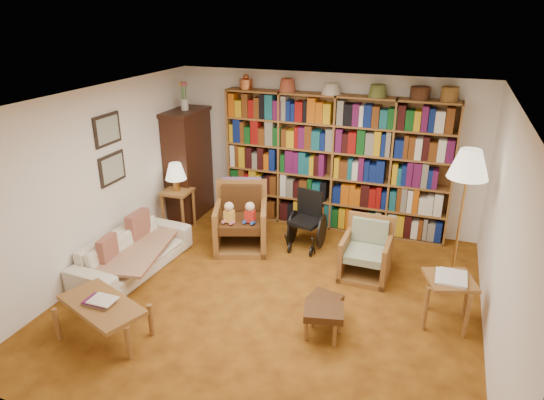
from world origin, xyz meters
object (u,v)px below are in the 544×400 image
at_px(footstool_a, 324,314).
at_px(footstool_b, 325,300).
at_px(sofa, 133,253).
at_px(wheelchair, 307,221).
at_px(floor_lamp, 468,170).
at_px(coffee_table, 102,307).
at_px(side_table_lamp, 178,200).
at_px(armchair_sage, 367,253).
at_px(armchair_leather, 244,221).
at_px(side_table_papers, 449,286).

distance_m(footstool_a, footstool_b, 0.35).
distance_m(sofa, wheelchair, 2.59).
distance_m(floor_lamp, coffee_table, 4.55).
bearing_deg(coffee_table, side_table_lamp, 103.51).
xyz_separation_m(armchair_sage, coffee_table, (-2.49, -2.40, 0.08)).
bearing_deg(floor_lamp, coffee_table, -145.32).
distance_m(armchair_leather, armchair_sage, 1.94).
relative_size(side_table_lamp, floor_lamp, 0.36).
xyz_separation_m(wheelchair, coffee_table, (-1.48, -2.95, -0.00)).
relative_size(sofa, armchair_leather, 1.77).
bearing_deg(armchair_leather, sofa, -132.44).
relative_size(side_table_lamp, wheelchair, 0.78).
bearing_deg(footstool_b, footstool_a, -78.86).
bearing_deg(floor_lamp, armchair_leather, 177.65).
xyz_separation_m(side_table_lamp, side_table_papers, (4.22, -1.22, -0.01)).
relative_size(side_table_lamp, footstool_b, 1.62).
distance_m(floor_lamp, footstool_a, 2.49).
distance_m(side_table_lamp, footstool_a, 3.54).
bearing_deg(floor_lamp, sofa, -165.00).
bearing_deg(side_table_papers, coffee_table, -156.12).
bearing_deg(side_table_papers, sofa, -177.28).
bearing_deg(wheelchair, sofa, -142.55).
bearing_deg(floor_lamp, armchair_sage, -174.89).
relative_size(side_table_lamp, armchair_leather, 0.64).
bearing_deg(armchair_leather, side_table_lamp, 172.15).
xyz_separation_m(side_table_lamp, armchair_sage, (3.16, -0.40, -0.20)).
bearing_deg(floor_lamp, footstool_b, -136.60).
xyz_separation_m(footstool_a, footstool_b, (-0.07, 0.34, -0.05)).
height_order(side_table_lamp, footstool_b, side_table_lamp).
xyz_separation_m(armchair_leather, floor_lamp, (3.04, -0.12, 1.20)).
bearing_deg(footstool_b, side_table_papers, 16.40).
xyz_separation_m(armchair_sage, wheelchair, (-1.01, 0.55, 0.09)).
xyz_separation_m(wheelchair, floor_lamp, (2.13, -0.45, 1.21)).
bearing_deg(side_table_papers, wheelchair, 146.39).
xyz_separation_m(wheelchair, footstool_a, (0.80, -2.11, -0.09)).
distance_m(side_table_papers, footstool_b, 1.42).
bearing_deg(armchair_leather, footstool_b, -41.21).
xyz_separation_m(side_table_papers, footstool_b, (-1.34, -0.39, -0.25)).
distance_m(floor_lamp, side_table_papers, 1.44).
bearing_deg(side_table_papers, armchair_sage, 142.27).
xyz_separation_m(footstool_a, coffee_table, (-2.28, -0.84, 0.09)).
height_order(side_table_lamp, wheelchair, wheelchair).
height_order(side_table_lamp, coffee_table, side_table_lamp).
height_order(floor_lamp, footstool_b, floor_lamp).
distance_m(armchair_sage, side_table_papers, 1.36).
xyz_separation_m(sofa, side_table_lamp, (-0.10, 1.42, 0.23)).
bearing_deg(armchair_sage, coffee_table, -136.07).
bearing_deg(wheelchair, coffee_table, -116.68).
distance_m(side_table_lamp, wheelchair, 2.16).
distance_m(floor_lamp, footstool_b, 2.35).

